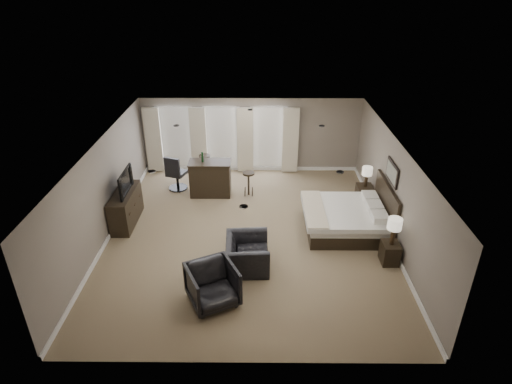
{
  "coord_description": "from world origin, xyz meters",
  "views": [
    {
      "loc": [
        0.28,
        -9.74,
        6.4
      ],
      "look_at": [
        0.2,
        0.4,
        1.1
      ],
      "focal_mm": 30.0,
      "sensor_mm": 36.0,
      "label": 1
    }
  ],
  "objects_px": {
    "dresser": "(126,208)",
    "bar_stool_left": "(205,166)",
    "nightstand_far": "(364,195)",
    "bar_counter": "(210,178)",
    "lamp_near": "(394,231)",
    "bar_stool_right": "(249,184)",
    "bed": "(344,208)",
    "nightstand_near": "(390,253)",
    "desk_chair": "(177,172)",
    "lamp_far": "(367,177)",
    "tv": "(123,190)",
    "armchair_far": "(212,283)",
    "armchair_near": "(247,249)"
  },
  "relations": [
    {
      "from": "nightstand_far",
      "to": "tv",
      "type": "bearing_deg",
      "value": -171.08
    },
    {
      "from": "lamp_near",
      "to": "armchair_near",
      "type": "relative_size",
      "value": 0.6
    },
    {
      "from": "bed",
      "to": "bar_counter",
      "type": "distance_m",
      "value": 4.36
    },
    {
      "from": "nightstand_near",
      "to": "desk_chair",
      "type": "bearing_deg",
      "value": 146.18
    },
    {
      "from": "bed",
      "to": "dresser",
      "type": "bearing_deg",
      "value": 176.55
    },
    {
      "from": "tv",
      "to": "armchair_near",
      "type": "bearing_deg",
      "value": -120.26
    },
    {
      "from": "armchair_near",
      "to": "bar_stool_right",
      "type": "bearing_deg",
      "value": -1.56
    },
    {
      "from": "nightstand_far",
      "to": "armchair_near",
      "type": "height_order",
      "value": "armchair_near"
    },
    {
      "from": "nightstand_near",
      "to": "tv",
      "type": "height_order",
      "value": "tv"
    },
    {
      "from": "dresser",
      "to": "bar_stool_left",
      "type": "distance_m",
      "value": 3.55
    },
    {
      "from": "bar_counter",
      "to": "nightstand_far",
      "type": "bearing_deg",
      "value": -7.59
    },
    {
      "from": "nightstand_near",
      "to": "bed",
      "type": "bearing_deg",
      "value": 121.54
    },
    {
      "from": "lamp_near",
      "to": "nightstand_near",
      "type": "bearing_deg",
      "value": 0.0
    },
    {
      "from": "armchair_far",
      "to": "desk_chair",
      "type": "height_order",
      "value": "desk_chair"
    },
    {
      "from": "nightstand_far",
      "to": "lamp_far",
      "type": "xyz_separation_m",
      "value": [
        0.0,
        0.0,
        0.62
      ]
    },
    {
      "from": "tv",
      "to": "desk_chair",
      "type": "xyz_separation_m",
      "value": [
        1.08,
        2.1,
        -0.43
      ]
    },
    {
      "from": "lamp_near",
      "to": "bar_stool_left",
      "type": "distance_m",
      "value": 6.99
    },
    {
      "from": "bed",
      "to": "nightstand_near",
      "type": "bearing_deg",
      "value": -58.46
    },
    {
      "from": "tv",
      "to": "desk_chair",
      "type": "bearing_deg",
      "value": -27.23
    },
    {
      "from": "bar_counter",
      "to": "bar_stool_left",
      "type": "distance_m",
      "value": 1.34
    },
    {
      "from": "nightstand_far",
      "to": "armchair_near",
      "type": "distance_m",
      "value": 4.65
    },
    {
      "from": "lamp_far",
      "to": "armchair_far",
      "type": "distance_m",
      "value": 6.04
    },
    {
      "from": "bar_stool_right",
      "to": "nightstand_near",
      "type": "bearing_deg",
      "value": -45.0
    },
    {
      "from": "bed",
      "to": "desk_chair",
      "type": "relative_size",
      "value": 1.82
    },
    {
      "from": "nightstand_near",
      "to": "lamp_far",
      "type": "distance_m",
      "value": 2.97
    },
    {
      "from": "lamp_far",
      "to": "dresser",
      "type": "distance_m",
      "value": 7.02
    },
    {
      "from": "bar_counter",
      "to": "lamp_near",
      "type": "bearing_deg",
      "value": -36.79
    },
    {
      "from": "bed",
      "to": "bar_stool_right",
      "type": "bearing_deg",
      "value": 141.8
    },
    {
      "from": "nightstand_near",
      "to": "lamp_near",
      "type": "relative_size",
      "value": 0.77
    },
    {
      "from": "armchair_far",
      "to": "bar_stool_left",
      "type": "xyz_separation_m",
      "value": [
        -0.87,
        6.28,
        -0.1
      ]
    },
    {
      "from": "nightstand_far",
      "to": "lamp_near",
      "type": "distance_m",
      "value": 2.96
    },
    {
      "from": "nightstand_far",
      "to": "desk_chair",
      "type": "xyz_separation_m",
      "value": [
        -5.84,
        1.01,
        0.29
      ]
    },
    {
      "from": "tv",
      "to": "bar_stool_right",
      "type": "bearing_deg",
      "value": -63.39
    },
    {
      "from": "bed",
      "to": "armchair_far",
      "type": "bearing_deg",
      "value": -138.46
    },
    {
      "from": "nightstand_far",
      "to": "bar_counter",
      "type": "height_order",
      "value": "bar_counter"
    },
    {
      "from": "dresser",
      "to": "desk_chair",
      "type": "height_order",
      "value": "desk_chair"
    },
    {
      "from": "lamp_far",
      "to": "tv",
      "type": "bearing_deg",
      "value": -171.08
    },
    {
      "from": "lamp_near",
      "to": "tv",
      "type": "distance_m",
      "value": 7.16
    },
    {
      "from": "lamp_far",
      "to": "desk_chair",
      "type": "distance_m",
      "value": 5.94
    },
    {
      "from": "lamp_far",
      "to": "tv",
      "type": "relative_size",
      "value": 0.56
    },
    {
      "from": "bed",
      "to": "dresser",
      "type": "distance_m",
      "value": 6.04
    },
    {
      "from": "bed",
      "to": "armchair_far",
      "type": "relative_size",
      "value": 2.16
    },
    {
      "from": "bed",
      "to": "armchair_far",
      "type": "xyz_separation_m",
      "value": [
        -3.28,
        -2.9,
        -0.19
      ]
    },
    {
      "from": "bed",
      "to": "desk_chair",
      "type": "xyz_separation_m",
      "value": [
        -4.95,
        2.46,
        -0.09
      ]
    },
    {
      "from": "lamp_near",
      "to": "bar_stool_right",
      "type": "relative_size",
      "value": 0.9
    },
    {
      "from": "lamp_far",
      "to": "bed",
      "type": "bearing_deg",
      "value": -121.54
    },
    {
      "from": "nightstand_near",
      "to": "bar_stool_left",
      "type": "height_order",
      "value": "bar_stool_left"
    },
    {
      "from": "bed",
      "to": "nightstand_near",
      "type": "height_order",
      "value": "bed"
    },
    {
      "from": "nightstand_near",
      "to": "tv",
      "type": "relative_size",
      "value": 0.48
    },
    {
      "from": "desk_chair",
      "to": "dresser",
      "type": "bearing_deg",
      "value": 82.78
    }
  ]
}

